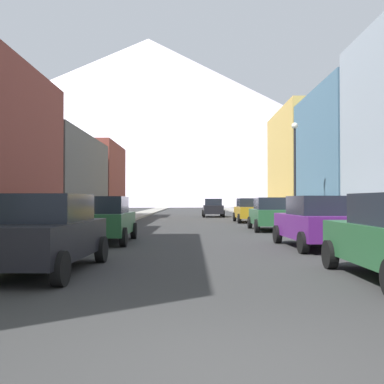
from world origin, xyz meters
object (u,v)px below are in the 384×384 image
(car_right_1, at_px, (315,222))
(car_right_2, at_px, (269,214))
(car_right_3, at_px, (248,210))
(car_left_0, at_px, (44,232))
(car_driving_0, at_px, (212,208))
(car_left_1, at_px, (104,219))
(streetlamp_right, at_px, (294,158))

(car_right_1, height_order, car_right_2, same)
(car_right_2, height_order, car_right_3, same)
(car_left_0, xyz_separation_m, car_driving_0, (5.40, 33.19, 0.00))
(car_left_0, distance_m, car_left_1, 7.01)
(car_right_2, xyz_separation_m, car_driving_0, (-2.20, 19.36, 0.00))
(car_left_1, bearing_deg, streetlamp_right, 40.27)
(car_right_2, height_order, car_driving_0, same)
(car_left_0, height_order, car_left_1, same)
(car_left_0, bearing_deg, car_right_1, 33.54)
(car_right_1, bearing_deg, car_right_2, 90.03)
(car_driving_0, xyz_separation_m, streetlamp_right, (3.75, -18.43, 3.09))
(car_right_2, distance_m, streetlamp_right, 3.58)
(car_right_2, bearing_deg, car_left_1, -138.10)
(car_left_0, bearing_deg, streetlamp_right, 58.21)
(car_driving_0, bearing_deg, car_left_0, -99.24)
(car_left_0, distance_m, streetlamp_right, 17.64)
(car_right_3, xyz_separation_m, car_driving_0, (-2.20, 10.43, 0.00))
(car_right_1, relative_size, car_right_2, 1.01)
(car_right_1, height_order, car_driving_0, same)
(car_right_3, xyz_separation_m, streetlamp_right, (1.55, -8.00, 3.09))
(car_driving_0, height_order, streetlamp_right, streetlamp_right)
(car_left_0, xyz_separation_m, car_right_2, (7.60, 13.83, 0.00))
(car_right_3, height_order, streetlamp_right, streetlamp_right)
(car_left_0, distance_m, car_right_2, 15.77)
(car_right_2, bearing_deg, car_right_1, -89.97)
(car_right_1, bearing_deg, car_right_3, 90.01)
(car_left_0, height_order, car_right_3, same)
(car_right_2, distance_m, car_driving_0, 19.49)
(car_right_1, distance_m, car_right_3, 17.72)
(car_left_0, relative_size, car_right_3, 1.01)
(car_left_0, height_order, car_right_2, same)
(streetlamp_right, bearing_deg, car_left_1, -139.73)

